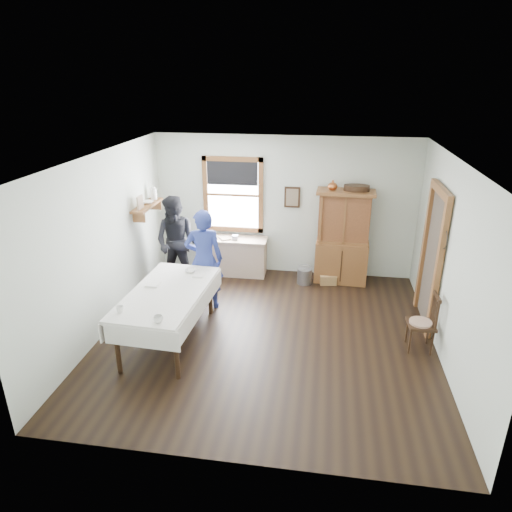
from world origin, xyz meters
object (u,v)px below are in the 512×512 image
woman_blue (204,263)px  work_counter (234,256)px  spindle_chair (421,322)px  wicker_basket (328,279)px  figure_dark (177,245)px  pail (304,276)px  dining_table (169,316)px  china_hutch (343,237)px

woman_blue → work_counter: bearing=-108.8°
spindle_chair → wicker_basket: 2.45m
spindle_chair → woman_blue: 3.51m
woman_blue → figure_dark: size_ratio=1.01×
work_counter → woman_blue: size_ratio=0.81×
work_counter → spindle_chair: size_ratio=1.47×
pail → figure_dark: size_ratio=0.19×
spindle_chair → wicker_basket: spindle_chair is taller
dining_table → pail: 2.99m
china_hutch → pail: bearing=-159.6°
work_counter → dining_table: 2.60m
wicker_basket → woman_blue: woman_blue is taller
china_hutch → figure_dark: 3.09m
work_counter → china_hutch: size_ratio=0.73×
pail → wicker_basket: (0.45, 0.04, -0.06)m
work_counter → woman_blue: woman_blue is taller
china_hutch → figure_dark: size_ratio=1.12×
dining_table → woman_blue: (0.26, 1.12, 0.40)m
wicker_basket → figure_dark: figure_dark is taller
dining_table → woman_blue: woman_blue is taller
spindle_chair → woman_blue: size_ratio=0.55×
wicker_basket → work_counter: bearing=173.7°
dining_table → figure_dark: (-0.46, 1.89, 0.39)m
dining_table → pail: bearing=50.6°
pail → wicker_basket: pail is taller
dining_table → woman_blue: bearing=76.7°
work_counter → dining_table: (-0.48, -2.55, 0.03)m
dining_table → pail: size_ratio=6.78×
woman_blue → figure_dark: bearing=-57.3°
dining_table → woman_blue: 1.22m
figure_dark → spindle_chair: bearing=-13.7°
wicker_basket → figure_dark: size_ratio=0.19×
work_counter → china_hutch: (2.09, -0.03, 0.52)m
work_counter → pail: (1.42, -0.25, -0.22)m
wicker_basket → figure_dark: 2.92m
spindle_chair → china_hutch: bearing=113.2°
dining_table → figure_dark: size_ratio=1.28×
pail → woman_blue: 2.12m
spindle_chair → pail: spindle_chair is taller
work_counter → figure_dark: figure_dark is taller
china_hutch → woman_blue: bearing=-145.9°
woman_blue → wicker_basket: bearing=-159.8°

